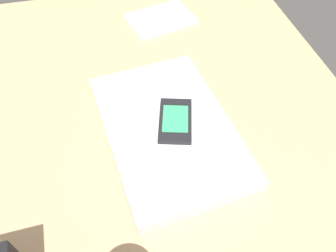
% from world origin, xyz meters
% --- Properties ---
extents(desk_surface, '(1.20, 0.80, 0.03)m').
position_xyz_m(desk_surface, '(0.00, 0.00, 0.01)').
color(desk_surface, tan).
rests_on(desk_surface, ground).
extents(laptop_closed, '(0.36, 0.26, 0.02)m').
position_xyz_m(laptop_closed, '(-0.07, 0.01, 0.04)').
color(laptop_closed, '#B7BABC').
rests_on(laptop_closed, desk_surface).
extents(cell_phone_on_laptop, '(0.11, 0.08, 0.01)m').
position_xyz_m(cell_phone_on_laptop, '(-0.07, 0.03, 0.06)').
color(cell_phone_on_laptop, black).
rests_on(cell_phone_on_laptop, laptop_closed).
extents(notepad, '(0.15, 0.18, 0.01)m').
position_xyz_m(notepad, '(-0.43, 0.08, 0.03)').
color(notepad, white).
rests_on(notepad, desk_surface).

